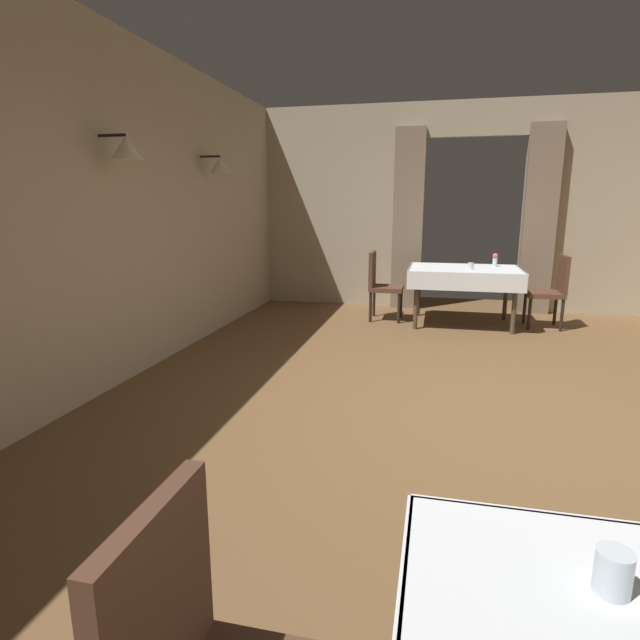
# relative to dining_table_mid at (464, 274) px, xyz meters

# --- Properties ---
(ground) EXTENTS (10.08, 10.08, 0.00)m
(ground) POSITION_rel_dining_table_mid_xyz_m (0.11, -3.07, -0.67)
(ground) COLOR brown
(wall_left) EXTENTS (0.49, 8.40, 3.00)m
(wall_left) POSITION_rel_dining_table_mid_xyz_m (-3.08, -3.07, 0.84)
(wall_left) COLOR tan
(wall_left) RESTS_ON ground
(wall_back) EXTENTS (6.40, 0.27, 3.00)m
(wall_back) POSITION_rel_dining_table_mid_xyz_m (0.11, 1.11, 0.85)
(wall_back) COLOR tan
(wall_back) RESTS_ON ground
(dining_table_mid) EXTENTS (1.41, 1.07, 0.75)m
(dining_table_mid) POSITION_rel_dining_table_mid_xyz_m (0.00, 0.00, 0.00)
(dining_table_mid) COLOR #4C3D2D
(dining_table_mid) RESTS_ON ground
(chair_mid_right) EXTENTS (0.44, 0.44, 0.93)m
(chair_mid_right) POSITION_rel_dining_table_mid_xyz_m (1.09, 0.06, -0.15)
(chair_mid_right) COLOR black
(chair_mid_right) RESTS_ON ground
(chair_mid_left) EXTENTS (0.44, 0.44, 0.93)m
(chair_mid_left) POSITION_rel_dining_table_mid_xyz_m (-1.09, 0.06, -0.15)
(chair_mid_left) COLOR black
(chair_mid_left) RESTS_ON ground
(glass_near_c) EXTENTS (0.07, 0.07, 0.10)m
(glass_near_c) POSITION_rel_dining_table_mid_xyz_m (0.03, -5.80, 0.13)
(glass_near_c) COLOR silver
(glass_near_c) RESTS_ON dining_table_near
(flower_vase_mid) EXTENTS (0.07, 0.07, 0.18)m
(flower_vase_mid) POSITION_rel_dining_table_mid_xyz_m (0.40, 0.25, 0.18)
(flower_vase_mid) COLOR silver
(flower_vase_mid) RESTS_ON dining_table_mid
(glass_mid_b) EXTENTS (0.07, 0.07, 0.09)m
(glass_mid_b) POSITION_rel_dining_table_mid_xyz_m (0.07, -0.15, 0.12)
(glass_mid_b) COLOR silver
(glass_mid_b) RESTS_ON dining_table_mid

